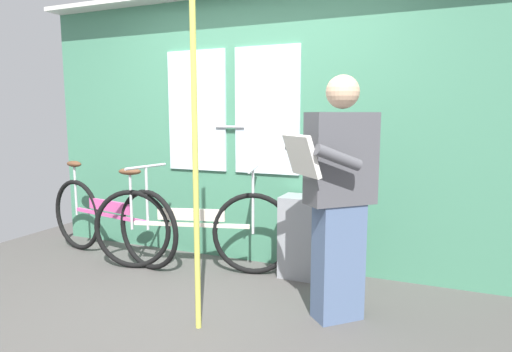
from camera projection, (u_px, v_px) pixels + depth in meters
name	position (u px, v px, depth m)	size (l,w,h in m)	color
ground_plane	(177.00, 322.00, 2.87)	(5.36, 4.20, 0.04)	#474442
train_door_wall	(252.00, 124.00, 3.87)	(4.36, 0.28, 2.41)	#427F60
bicycle_near_door	(109.00, 219.00, 4.04)	(1.71, 0.50, 0.92)	black
bicycle_leaning_behind	(190.00, 229.00, 3.71)	(1.72, 0.60, 0.91)	black
passenger_reading_newspaper	(339.00, 194.00, 2.77)	(0.60, 0.59, 1.58)	slate
trash_bin_by_wall	(302.00, 236.00, 3.60)	(0.33, 0.28, 0.68)	gray
handrail_pole	(195.00, 141.00, 2.59)	(0.04, 0.04, 2.37)	#C6C14C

